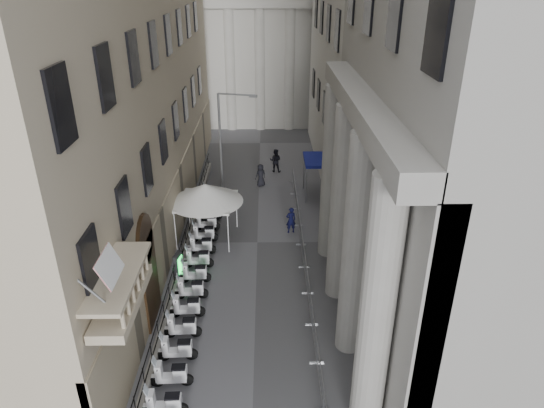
{
  "coord_description": "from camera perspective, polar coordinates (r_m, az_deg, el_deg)",
  "views": [
    {
      "loc": [
        0.57,
        -6.94,
        15.33
      ],
      "look_at": [
        0.87,
        15.39,
        4.5
      ],
      "focal_mm": 32.0,
      "sensor_mm": 36.0,
      "label": 1
    }
  ],
  "objects": [
    {
      "name": "iron_fence",
      "position": [
        29.68,
        -10.14,
        -5.69
      ],
      "size": [
        0.3,
        28.0,
        1.4
      ],
      "primitive_type": null,
      "color": "black",
      "rests_on": "ground"
    },
    {
      "name": "blue_awning",
      "position": [
        36.51,
        4.94,
        0.94
      ],
      "size": [
        1.6,
        3.0,
        3.0
      ],
      "primitive_type": null,
      "color": "navy",
      "rests_on": "ground"
    },
    {
      "name": "scooter_3",
      "position": [
        21.54,
        -11.57,
        -20.17
      ],
      "size": [
        1.42,
        0.62,
        1.5
      ],
      "primitive_type": null,
      "rotation": [
        0.0,
        0.0,
        1.61
      ],
      "color": "white",
      "rests_on": "ground"
    },
    {
      "name": "scooter_4",
      "position": [
        22.56,
        -10.92,
        -17.52
      ],
      "size": [
        1.42,
        0.62,
        1.5
      ],
      "primitive_type": null,
      "rotation": [
        0.0,
        0.0,
        1.61
      ],
      "color": "white",
      "rests_on": "ground"
    },
    {
      "name": "scooter_5",
      "position": [
        23.62,
        -10.34,
        -15.11
      ],
      "size": [
        1.42,
        0.62,
        1.5
      ],
      "primitive_type": null,
      "rotation": [
        0.0,
        0.0,
        1.61
      ],
      "color": "white",
      "rests_on": "ground"
    },
    {
      "name": "scooter_6",
      "position": [
        24.72,
        -9.83,
        -12.9
      ],
      "size": [
        1.42,
        0.62,
        1.5
      ],
      "primitive_type": null,
      "rotation": [
        0.0,
        0.0,
        1.61
      ],
      "color": "white",
      "rests_on": "ground"
    },
    {
      "name": "scooter_7",
      "position": [
        25.86,
        -9.36,
        -10.89
      ],
      "size": [
        1.42,
        0.62,
        1.5
      ],
      "primitive_type": null,
      "rotation": [
        0.0,
        0.0,
        1.61
      ],
      "color": "white",
      "rests_on": "ground"
    },
    {
      "name": "scooter_8",
      "position": [
        27.03,
        -8.95,
        -9.04
      ],
      "size": [
        1.42,
        0.62,
        1.5
      ],
      "primitive_type": null,
      "rotation": [
        0.0,
        0.0,
        1.61
      ],
      "color": "white",
      "rests_on": "ground"
    },
    {
      "name": "scooter_9",
      "position": [
        28.23,
        -8.57,
        -7.35
      ],
      "size": [
        1.42,
        0.62,
        1.5
      ],
      "primitive_type": null,
      "rotation": [
        0.0,
        0.0,
        1.61
      ],
      "color": "white",
      "rests_on": "ground"
    },
    {
      "name": "scooter_10",
      "position": [
        29.44,
        -8.22,
        -5.8
      ],
      "size": [
        1.42,
        0.62,
        1.5
      ],
      "primitive_type": null,
      "rotation": [
        0.0,
        0.0,
        1.61
      ],
      "color": "white",
      "rests_on": "ground"
    },
    {
      "name": "scooter_11",
      "position": [
        30.68,
        -7.91,
        -4.38
      ],
      "size": [
        1.42,
        0.62,
        1.5
      ],
      "primitive_type": null,
      "rotation": [
        0.0,
        0.0,
        1.61
      ],
      "color": "white",
      "rests_on": "ground"
    },
    {
      "name": "scooter_12",
      "position": [
        31.94,
        -7.62,
        -3.06
      ],
      "size": [
        1.42,
        0.62,
        1.5
      ],
      "primitive_type": null,
      "rotation": [
        0.0,
        0.0,
        1.61
      ],
      "color": "white",
      "rests_on": "ground"
    },
    {
      "name": "scooter_13",
      "position": [
        33.22,
        -7.35,
        -1.85
      ],
      "size": [
        1.42,
        0.62,
        1.5
      ],
      "primitive_type": null,
      "rotation": [
        0.0,
        0.0,
        1.61
      ],
      "color": "white",
      "rests_on": "ground"
    },
    {
      "name": "scooter_14",
      "position": [
        34.51,
        -7.1,
        -0.72
      ],
      "size": [
        1.42,
        0.62,
        1.5
      ],
      "primitive_type": null,
      "rotation": [
        0.0,
        0.0,
        1.61
      ],
      "color": "white",
      "rests_on": "ground"
    },
    {
      "name": "scooter_15",
      "position": [
        35.81,
        -6.87,
        0.32
      ],
      "size": [
        1.42,
        0.62,
        1.5
      ],
      "primitive_type": null,
      "rotation": [
        0.0,
        0.0,
        1.61
      ],
      "color": "white",
      "rests_on": "ground"
    },
    {
      "name": "barrier_1",
      "position": [
        21.23,
        5.61,
        -20.51
      ],
      "size": [
        0.6,
        2.4,
        1.1
      ],
      "primitive_type": null,
      "color": "#999BA0",
      "rests_on": "ground"
    },
    {
      "name": "barrier_2",
      "position": [
        23.02,
        4.96,
        -16.01
      ],
      "size": [
        0.6,
        2.4,
        1.1
      ],
      "primitive_type": null,
      "color": "#999BA0",
      "rests_on": "ground"
    },
    {
      "name": "barrier_3",
      "position": [
        24.92,
        4.42,
        -12.18
      ],
      "size": [
        0.6,
        2.4,
        1.1
      ],
      "primitive_type": null,
      "color": "#999BA0",
      "rests_on": "ground"
    },
    {
      "name": "barrier_4",
      "position": [
        26.93,
        3.98,
        -8.9
      ],
      "size": [
        0.6,
        2.4,
        1.1
      ],
      "primitive_type": null,
      "color": "#999BA0",
      "rests_on": "ground"
    },
    {
      "name": "barrier_5",
      "position": [
        29.01,
        3.61,
        -6.09
      ],
      "size": [
        0.6,
        2.4,
        1.1
      ],
      "primitive_type": null,
      "color": "#999BA0",
      "rests_on": "ground"
    },
    {
      "name": "barrier_6",
      "position": [
        31.15,
        3.28,
        -3.66
      ],
      "size": [
        0.6,
        2.4,
        1.1
      ],
      "primitive_type": null,
      "color": "#999BA0",
      "rests_on": "ground"
    },
    {
      "name": "barrier_7",
      "position": [
        33.34,
        3.01,
        -1.54
      ],
      "size": [
        0.6,
        2.4,
        1.1
      ],
      "primitive_type": null,
      "color": "#999BA0",
      "rests_on": "ground"
    },
    {
      "name": "barrier_8",
      "position": [
        35.58,
        2.76,
        0.31
      ],
      "size": [
        0.6,
        2.4,
        1.1
      ],
      "primitive_type": null,
      "color": "#999BA0",
      "rests_on": "ground"
    },
    {
      "name": "barrier_9",
      "position": [
        37.84,
        2.55,
        1.95
      ],
      "size": [
        0.6,
        2.4,
        1.1
      ],
      "primitive_type": null,
      "color": "#999BA0",
      "rests_on": "ground"
    },
    {
      "name": "security_tent",
      "position": [
        29.84,
        -8.08,
        1.38
      ],
      "size": [
        4.55,
        4.55,
        3.7
      ],
      "color": "white",
      "rests_on": "ground"
    },
    {
      "name": "street_lamp",
      "position": [
        32.95,
        -5.57,
        7.27
      ],
      "size": [
        2.63,
        0.81,
        8.2
      ],
      "rotation": [
        0.0,
        0.0,
        -0.24
      ],
      "color": "gray",
      "rests_on": "ground"
    },
    {
      "name": "info_kiosk",
      "position": [
        26.85,
        -10.95,
        -7.3
      ],
      "size": [
        0.4,
        0.83,
        1.69
      ],
      "rotation": [
        0.0,
        0.0,
        -0.2
      ],
      "color": "black",
      "rests_on": "ground"
    },
    {
      "name": "pedestrian_a",
      "position": [
        31.02,
        2.24,
        -1.9
      ],
      "size": [
        0.73,
        0.56,
        1.77
      ],
      "primitive_type": "imported",
      "rotation": [
        0.0,
        0.0,
        3.37
      ],
      "color": "black",
      "rests_on": "ground"
    },
    {
      "name": "pedestrian_b",
      "position": [
        40.53,
        0.4,
        5.14
      ],
      "size": [
        1.09,
        0.92,
        1.97
      ],
      "primitive_type": "imported",
      "rotation": [
        0.0,
        0.0,
        2.94
      ],
      "color": "black",
      "rests_on": "ground"
    },
    {
      "name": "pedestrian_c",
      "position": [
        37.79,
        -1.34,
        3.41
      ],
      "size": [
        1.04,
        0.92,
        1.79
      ],
      "primitive_type": "imported",
      "rotation": [
        0.0,
        0.0,
        3.63
      ],
      "color": "black",
      "rests_on": "ground"
    }
  ]
}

